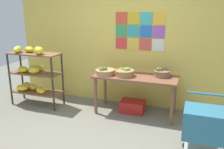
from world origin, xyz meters
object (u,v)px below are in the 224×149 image
object	(u,v)px
shopping_cart	(204,125)
produce_crate_under_table	(133,106)
display_table	(136,81)
fruit_basket_left	(125,72)
fruit_basket_back_right	(105,71)
banana_shelf_unit	(33,72)
fruit_basket_centre	(162,73)

from	to	relation	value
shopping_cart	produce_crate_under_table	bearing A→B (deg)	132.17
display_table	fruit_basket_left	bearing A→B (deg)	-160.75
fruit_basket_back_right	fruit_basket_left	bearing A→B (deg)	4.90
display_table	produce_crate_under_table	distance (m)	0.52
banana_shelf_unit	fruit_basket_centre	world-z (taller)	banana_shelf_unit
fruit_basket_left	shopping_cart	size ratio (longest dim) A/B	0.43
display_table	produce_crate_under_table	size ratio (longest dim) A/B	3.35
display_table	shopping_cart	distance (m)	1.57
fruit_basket_left	fruit_basket_back_right	xyz separation A→B (m)	(-0.37, -0.03, -0.01)
banana_shelf_unit	fruit_basket_back_right	bearing A→B (deg)	6.11
banana_shelf_unit	fruit_basket_back_right	xyz separation A→B (m)	(1.47, 0.16, 0.10)
banana_shelf_unit	fruit_basket_left	xyz separation A→B (m)	(1.84, 0.19, 0.11)
fruit_basket_back_right	produce_crate_under_table	distance (m)	0.85
display_table	fruit_basket_left	world-z (taller)	fruit_basket_left
produce_crate_under_table	shopping_cart	xyz separation A→B (m)	(1.21, -1.09, 0.36)
fruit_basket_centre	shopping_cart	world-z (taller)	fruit_basket_centre
fruit_basket_back_right	banana_shelf_unit	bearing A→B (deg)	-173.89
fruit_basket_back_right	produce_crate_under_table	size ratio (longest dim) A/B	0.81
display_table	banana_shelf_unit	bearing A→B (deg)	-172.85
fruit_basket_left	shopping_cart	world-z (taller)	fruit_basket_left
fruit_basket_back_right	fruit_basket_centre	bearing A→B (deg)	12.32
fruit_basket_centre	fruit_basket_left	size ratio (longest dim) A/B	0.85
display_table	shopping_cart	size ratio (longest dim) A/B	1.81
fruit_basket_back_right	shopping_cart	world-z (taller)	fruit_basket_back_right
fruit_basket_left	fruit_basket_back_right	world-z (taller)	fruit_basket_left
fruit_basket_back_right	produce_crate_under_table	bearing A→B (deg)	15.90
display_table	fruit_basket_centre	xyz separation A→B (m)	(0.44, 0.12, 0.17)
display_table	produce_crate_under_table	bearing A→B (deg)	139.81
fruit_basket_back_right	produce_crate_under_table	world-z (taller)	fruit_basket_back_right
fruit_basket_centre	produce_crate_under_table	size ratio (longest dim) A/B	0.68
shopping_cart	fruit_basket_left	bearing A→B (deg)	138.05
display_table	shopping_cart	xyz separation A→B (m)	(1.16, -1.05, -0.16)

